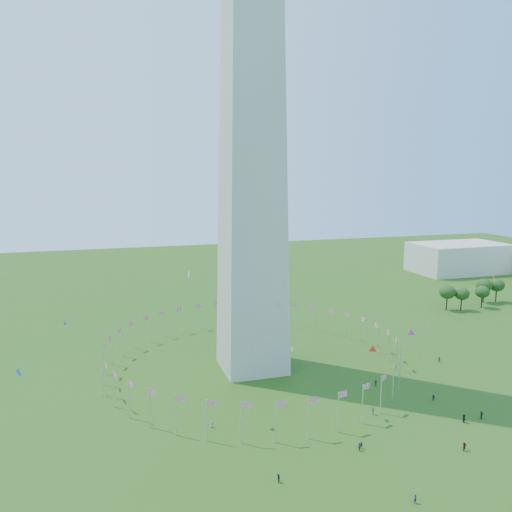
# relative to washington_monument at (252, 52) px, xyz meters

# --- Properties ---
(ground) EXTENTS (600.00, 600.00, 0.00)m
(ground) POSITION_rel_washington_monument_xyz_m (0.00, -50.00, -84.50)
(ground) COLOR #234911
(ground) RESTS_ON ground
(washington_monument) EXTENTS (16.80, 16.80, 169.00)m
(washington_monument) POSITION_rel_washington_monument_xyz_m (0.00, 0.00, 0.00)
(washington_monument) COLOR beige
(washington_monument) RESTS_ON ground
(flag_ring) EXTENTS (80.24, 80.24, 9.00)m
(flag_ring) POSITION_rel_washington_monument_xyz_m (-0.00, 0.00, -80.00)
(flag_ring) COLOR silver
(flag_ring) RESTS_ON ground
(gov_building_east_a) EXTENTS (50.00, 30.00, 16.00)m
(gov_building_east_a) POSITION_rel_washington_monument_xyz_m (150.00, 100.00, -76.50)
(gov_building_east_a) COLOR beige
(gov_building_east_a) RESTS_ON ground
(crowd) EXTENTS (105.12, 68.95, 1.92)m
(crowd) POSITION_rel_washington_monument_xyz_m (23.06, -50.18, -83.64)
(crowd) COLOR black
(crowd) RESTS_ON ground
(kites_aloft) EXTENTS (121.29, 72.03, 31.06)m
(kites_aloft) POSITION_rel_washington_monument_xyz_m (5.32, -26.74, -65.32)
(kites_aloft) COLOR red
(kites_aloft) RESTS_ON ground
(tree_line_east) EXTENTS (53.13, 15.45, 10.16)m
(tree_line_east) POSITION_rel_washington_monument_xyz_m (112.85, 35.62, -79.78)
(tree_line_east) COLOR #2A551C
(tree_line_east) RESTS_ON ground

